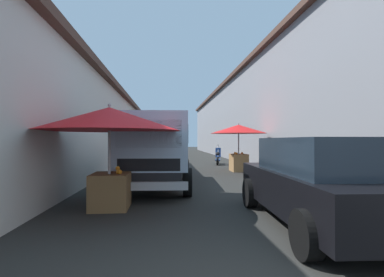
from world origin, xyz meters
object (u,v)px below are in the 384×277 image
(parked_scooter, at_px, (218,157))
(delivery_truck, at_px, (155,154))
(fruit_stall_near_left, at_px, (109,126))
(fruit_stall_near_right, at_px, (147,137))
(vendor_by_crates, at_px, (166,147))
(plastic_stool, at_px, (279,171))
(fruit_stall_far_left, at_px, (239,135))
(hatchback_car, at_px, (322,181))

(parked_scooter, bearing_deg, delivery_truck, 158.90)
(fruit_stall_near_left, distance_m, fruit_stall_near_right, 11.20)
(fruit_stall_near_right, relative_size, vendor_by_crates, 1.34)
(delivery_truck, height_order, plastic_stool, delivery_truck)
(fruit_stall_near_right, bearing_deg, parked_scooter, -99.23)
(fruit_stall_near_right, relative_size, parked_scooter, 1.34)
(fruit_stall_near_left, relative_size, fruit_stall_far_left, 1.15)
(hatchback_car, bearing_deg, plastic_stool, -15.05)
(delivery_truck, xyz_separation_m, parked_scooter, (8.61, -3.32, -0.59))
(parked_scooter, relative_size, plastic_stool, 3.85)
(fruit_stall_near_left, height_order, delivery_truck, fruit_stall_near_left)
(hatchback_car, bearing_deg, fruit_stall_far_left, -4.91)
(fruit_stall_near_left, bearing_deg, delivery_truck, -23.61)
(fruit_stall_near_left, height_order, fruit_stall_far_left, fruit_stall_far_left)
(parked_scooter, xyz_separation_m, plastic_stool, (-6.63, -0.98, -0.12))
(plastic_stool, bearing_deg, fruit_stall_near_right, 35.05)
(fruit_stall_near_right, xyz_separation_m, delivery_truck, (-9.28, -0.82, -0.58))
(parked_scooter, bearing_deg, plastic_stool, -171.56)
(vendor_by_crates, xyz_separation_m, parked_scooter, (-1.31, -3.04, -0.52))
(hatchback_car, height_order, plastic_stool, hatchback_car)
(hatchback_car, xyz_separation_m, parked_scooter, (11.99, -0.46, -0.29))
(hatchback_car, relative_size, plastic_stool, 9.16)
(fruit_stall_near_left, height_order, hatchback_car, fruit_stall_near_left)
(fruit_stall_near_right, distance_m, parked_scooter, 4.35)
(fruit_stall_near_right, height_order, delivery_truck, fruit_stall_near_right)
(vendor_by_crates, bearing_deg, hatchback_car, -169.04)
(delivery_truck, bearing_deg, parked_scooter, -21.10)
(fruit_stall_far_left, height_order, hatchback_car, fruit_stall_far_left)
(fruit_stall_far_left, xyz_separation_m, hatchback_car, (-8.15, 0.70, -0.91))
(fruit_stall_near_right, xyz_separation_m, hatchback_car, (-12.67, -3.68, -0.88))
(fruit_stall_near_left, xyz_separation_m, parked_scooter, (10.53, -4.16, -1.24))
(parked_scooter, bearing_deg, fruit_stall_far_left, -176.41)
(fruit_stall_near_right, height_order, hatchback_car, fruit_stall_near_right)
(fruit_stall_near_right, distance_m, vendor_by_crates, 1.43)
(delivery_truck, relative_size, plastic_stool, 11.51)
(fruit_stall_far_left, xyz_separation_m, vendor_by_crates, (5.15, 3.28, -0.68))
(hatchback_car, bearing_deg, parked_scooter, -2.19)
(fruit_stall_near_left, height_order, parked_scooter, fruit_stall_near_left)
(hatchback_car, distance_m, parked_scooter, 12.01)
(fruit_stall_near_left, height_order, fruit_stall_near_right, fruit_stall_near_right)
(vendor_by_crates, relative_size, plastic_stool, 3.85)
(fruit_stall_near_left, bearing_deg, fruit_stall_far_left, -33.36)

